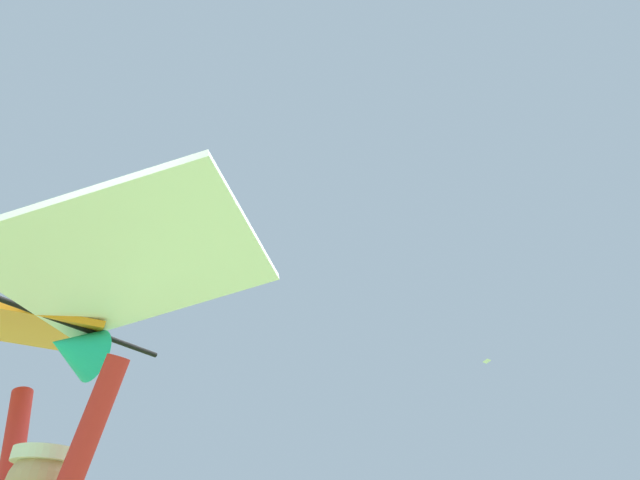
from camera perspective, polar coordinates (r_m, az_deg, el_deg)
name	(u,v)px	position (r m, az deg, el deg)	size (l,w,h in m)	color
held_stunt_kite	(63,306)	(2.60, -25.90, -6.44)	(2.23, 1.19, 0.44)	black
distant_kite_white_far_center	(487,361)	(39.13, 17.45, -12.28)	(0.61, 0.63, 0.22)	white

